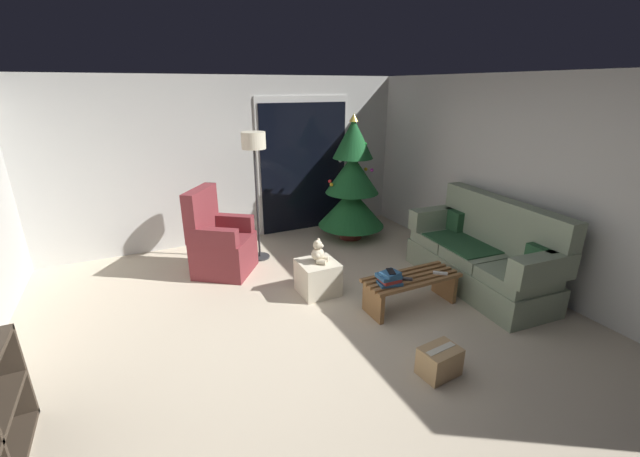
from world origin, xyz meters
The scene contains 17 objects.
ground_plane centered at (0.00, 0.00, 0.00)m, with size 7.00×7.00×0.00m, color beige.
wall_back centered at (0.00, 3.06, 1.25)m, with size 5.72×0.12×2.50m, color beige.
wall_right centered at (2.86, 0.00, 1.25)m, with size 0.12×6.00×2.50m, color beige.
patio_door_frame centered at (1.19, 2.99, 1.10)m, with size 1.60×0.02×2.20m, color silver.
patio_door_glass centered at (1.19, 2.97, 1.05)m, with size 1.50×0.02×2.10m, color black.
couch centered at (2.32, 0.11, 0.40)m, with size 0.92×1.99×1.08m.
coffee_table centered at (1.21, 0.06, 0.25)m, with size 1.10×0.40×0.37m.
remote_white centered at (1.53, -0.03, 0.39)m, with size 0.04×0.16×0.02m, color silver.
remote_graphite centered at (1.10, 0.02, 0.39)m, with size 0.04×0.16×0.02m, color #333338.
book_stack centered at (0.88, 0.02, 0.44)m, with size 0.27×0.22×0.14m.
cell_phone centered at (0.90, 0.01, 0.52)m, with size 0.07×0.14×0.01m, color black.
christmas_tree centered at (1.68, 2.22, 0.87)m, with size 1.05×1.05×1.97m.
armchair centered at (-0.50, 1.86, 0.40)m, with size 0.96×0.95×1.13m.
floor_lamp centered at (0.09, 2.08, 1.51)m, with size 0.32×0.32×1.78m.
ottoman centered at (0.41, 0.79, 0.20)m, with size 0.44×0.44×0.40m, color beige.
teddy_bear_cream centered at (0.42, 0.79, 0.52)m, with size 0.22×0.21×0.29m.
cardboard_box_taped_mid_floor centered at (0.74, -0.96, 0.13)m, with size 0.36×0.27×0.26m.
Camera 1 is at (-1.39, -3.06, 2.35)m, focal length 22.31 mm.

